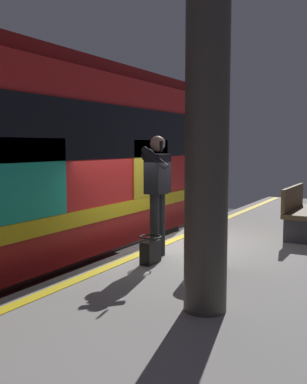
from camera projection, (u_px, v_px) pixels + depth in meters
The scene contains 11 objects.
ground_plane at pixel (149, 306), 7.78m from camera, with size 24.20×24.20×0.00m, color #3D3D3F.
platform at pixel (257, 291), 6.83m from camera, with size 15.44×3.73×1.11m, color gray.
safety_line at pixel (165, 244), 7.52m from camera, with size 15.13×0.16×0.01m, color yellow.
track_rail_near at pixel (86, 289), 8.42m from camera, with size 20.08×0.08×0.16m, color slate.
track_rail_far at pixel (29, 278), 9.11m from camera, with size 20.08×0.08×0.16m, color slate.
train_carriage at pixel (36, 156), 8.10m from camera, with size 9.26×2.92×4.02m.
passenger at pixel (157, 185), 6.58m from camera, with size 0.57×0.55×1.76m.
handbag at pixel (150, 251), 6.27m from camera, with size 0.34×0.31×0.38m.
station_column at pixel (207, 107), 4.30m from camera, with size 0.42×0.42×3.97m, color #38332D.
bench at pixel (300, 209), 8.07m from camera, with size 1.55×0.44×0.90m.
trash_bin at pixel (211, 235), 6.01m from camera, with size 0.44×0.44×0.88m, color #2D4C38.
Camera 1 is at (6.57, 3.70, 2.74)m, focal length 42.45 mm.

